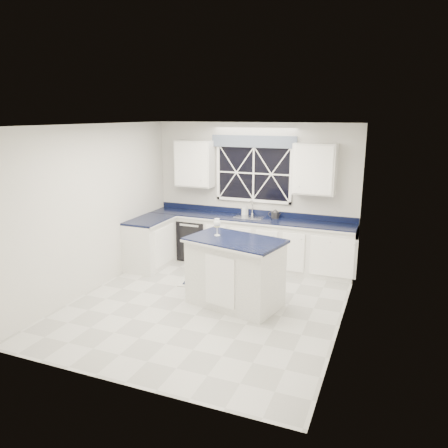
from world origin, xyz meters
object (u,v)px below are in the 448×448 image
at_px(dishwasher, 197,238).
at_px(kettle, 275,214).
at_px(wine_glass, 217,224).
at_px(soap_bottle, 245,209).
at_px(island, 235,272).
at_px(faucet, 252,207).

xyz_separation_m(dishwasher, kettle, (1.58, 0.13, 0.61)).
bearing_deg(wine_glass, soap_bottle, 96.65).
height_order(dishwasher, kettle, kettle).
relative_size(island, wine_glass, 5.90).
bearing_deg(dishwasher, wine_glass, -55.82).
bearing_deg(island, faucet, 113.83).
height_order(faucet, soap_bottle, faucet).
xyz_separation_m(wine_glass, soap_bottle, (-0.23, 1.95, -0.18)).
bearing_deg(faucet, soap_bottle, 173.19).
xyz_separation_m(kettle, wine_glass, (-0.40, -1.86, 0.21)).
xyz_separation_m(faucet, kettle, (0.48, -0.07, -0.08)).
bearing_deg(island, kettle, 100.20).
xyz_separation_m(kettle, soap_bottle, (-0.63, 0.08, 0.02)).
distance_m(island, soap_bottle, 2.15).
height_order(dishwasher, faucet, faucet).
xyz_separation_m(faucet, soap_bottle, (-0.15, 0.02, -0.06)).
distance_m(dishwasher, kettle, 1.70).
height_order(dishwasher, soap_bottle, soap_bottle).
distance_m(kettle, soap_bottle, 0.63).
distance_m(faucet, kettle, 0.49).
bearing_deg(dishwasher, soap_bottle, 12.60).
bearing_deg(faucet, island, -78.71).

